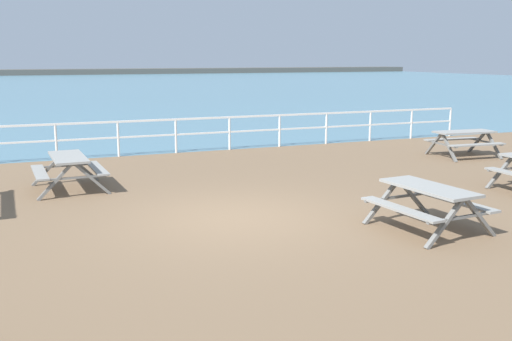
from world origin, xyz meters
TOP-DOWN VIEW (x-y plane):
  - ground_plane at (0.00, 0.00)m, footprint 30.00×24.00m
  - sea_band at (0.00, 52.75)m, footprint 142.00×90.00m
  - distant_shoreline at (0.00, 95.75)m, footprint 142.00×6.00m
  - seaward_railing at (0.00, 7.75)m, footprint 23.07×0.07m
  - picnic_table_near_left at (2.82, -1.99)m, footprint 1.68×1.93m
  - picnic_table_far_right at (-2.64, 3.61)m, footprint 1.61×1.86m
  - picnic_table_seaward at (8.71, 3.82)m, footprint 1.92×1.67m

SIDE VIEW (x-z plane):
  - ground_plane at x=0.00m, z-range -0.20..0.00m
  - sea_band at x=0.00m, z-range 0.00..0.00m
  - distant_shoreline at x=0.00m, z-range -0.90..0.90m
  - picnic_table_near_left at x=2.82m, z-range 0.19..0.98m
  - picnic_table_far_right at x=-2.64m, z-range 0.19..0.98m
  - picnic_table_seaward at x=8.71m, z-range 0.19..0.98m
  - seaward_railing at x=0.00m, z-range 0.20..1.28m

